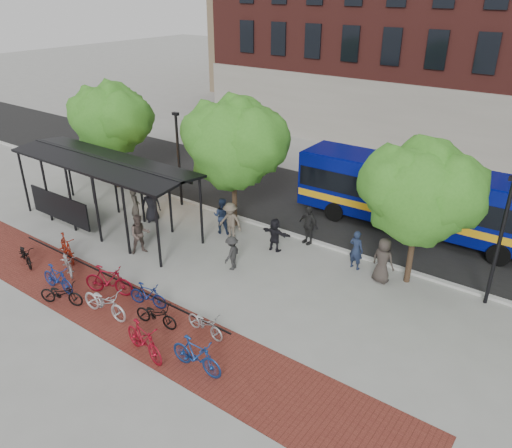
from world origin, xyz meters
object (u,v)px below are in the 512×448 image
Objects in this scene: bike_5 at (109,280)px; tree_c at (423,190)px; pedestrian_3 at (230,222)px; pedestrian_8 at (140,234)px; bike_8 at (156,315)px; bike_9 at (144,340)px; bike_0 at (25,255)px; pedestrian_7 at (356,250)px; pedestrian_6 at (383,260)px; tree_b at (236,139)px; pedestrian_4 at (308,225)px; lamp_post_right at (500,239)px; bike_1 at (67,248)px; bike_7 at (148,295)px; pedestrian_5 at (275,235)px; pedestrian_1 at (136,206)px; bike_6 at (105,302)px; pedestrian_0 at (151,204)px; lamp_post_left at (179,157)px; bike_10 at (205,324)px; pedestrian_9 at (232,253)px; tree_a at (111,117)px; bike_11 at (196,355)px; bike_4 at (61,294)px; pedestrian_2 at (222,216)px; bus at (423,195)px; bike_3 at (58,278)px.

tree_c is at bearing -71.06° from bike_5.
pedestrian_3 reaches higher than pedestrian_8.
bike_9 is at bearing -157.67° from bike_8.
pedestrian_7 is (11.69, 8.13, 0.43)m from bike_0.
pedestrian_6 is at bearing -34.31° from pedestrian_8.
tree_b reaches higher than pedestrian_4.
tree_b is 1.26× the size of lamp_post_right.
bike_5 is (3.70, -0.69, 0.03)m from bike_1.
bike_9 is at bearing 72.97° from pedestrian_6.
bike_7 is 1.03× the size of pedestrian_5.
pedestrian_7 is (10.92, 2.52, -0.07)m from pedestrian_1.
pedestrian_1 reaches higher than pedestrian_3.
bike_7 is at bearing 49.83° from bike_8.
bike_6 is 4.78m from pedestrian_8.
bike_8 is at bearing -93.96° from pedestrian_8.
pedestrian_0 is 1.02× the size of pedestrian_8.
bike_1 is (0.20, -7.41, -2.16)m from lamp_post_left.
bike_7 is 0.96× the size of bike_10.
tree_c reaches higher than pedestrian_5.
bike_1 is 13.58m from pedestrian_6.
pedestrian_1 is 6.75m from pedestrian_9.
pedestrian_5 is at bearing -133.75° from pedestrian_1.
tree_a is 5.14m from lamp_post_left.
bike_11 reaches higher than bike_0.
bike_4 reaches higher than bike_8.
pedestrian_3 is at bearing -18.89° from bike_1.
pedestrian_1 is at bearing 1.49° from pedestrian_2.
bike_9 is at bearing -86.39° from pedestrian_0.
bike_9 reaches higher than bike_4.
pedestrian_9 is at bearing -39.82° from pedestrian_8.
tree_c is 5.43m from bus.
bike_7 is 6.68m from pedestrian_2.
pedestrian_7 is at bearing -29.25° from pedestrian_8.
pedestrian_5 is 3.74m from pedestrian_7.
pedestrian_3 is at bearing -62.70° from tree_b.
bike_11 is at bearing -31.94° from tree_a.
bike_3 is 0.96× the size of pedestrian_4.
pedestrian_4 reaches higher than pedestrian_5.
pedestrian_9 is at bearing -6.82° from bike_8.
tree_a is 18.00m from tree_c.
pedestrian_8 is at bearing -33.51° from tree_a.
tree_b is at bearing -8.60° from bike_1.
tree_a is 1.21× the size of lamp_post_right.
tree_a reaches higher than bike_8.
bike_3 is 1.00× the size of pedestrian_2.
bike_10 is 9.92m from pedestrian_1.
pedestrian_9 is (-1.38, -3.95, -0.18)m from pedestrian_4.
pedestrian_3 is at bearing -4.28° from bike_7.
bike_4 reaches higher than bike_10.
pedestrian_3 is at bearing 135.10° from pedestrian_2.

